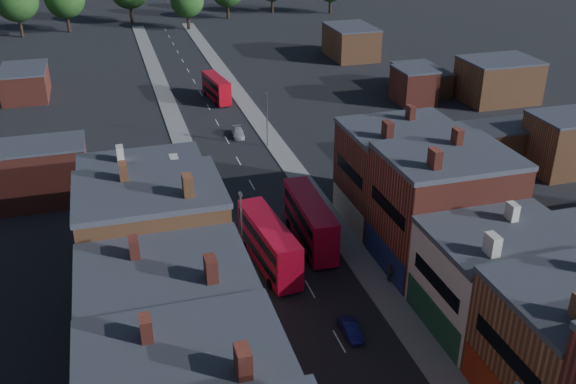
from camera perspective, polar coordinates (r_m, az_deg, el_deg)
pavement_west at (r=82.72m, az=-7.94°, el=0.70°), size 3.00×200.00×0.12m
pavement_east at (r=85.23m, az=0.71°, el=1.76°), size 3.00×200.00×0.12m
lamp_post_2 at (r=63.22m, az=-4.15°, el=-2.87°), size 0.25×0.70×8.12m
lamp_post_3 at (r=92.11m, az=-1.88°, el=6.78°), size 0.25×0.70×8.12m
bus_0 at (r=63.86m, az=-1.70°, el=-4.56°), size 3.78×11.78×5.00m
bus_1 at (r=67.88m, az=1.97°, el=-2.51°), size 3.23×11.87×5.10m
bus_2 at (r=113.95m, az=-6.40°, el=9.20°), size 3.53×10.00×4.23m
car_1 at (r=56.34m, az=5.56°, el=-12.08°), size 1.26×3.49×1.14m
car_2 at (r=67.49m, az=-1.04°, el=-4.71°), size 2.61×5.03×1.36m
car_3 at (r=97.49m, az=-4.46°, el=5.26°), size 2.08×4.28×1.20m
ped_3 at (r=63.04m, az=9.00°, el=-7.13°), size 0.68×1.17×1.87m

